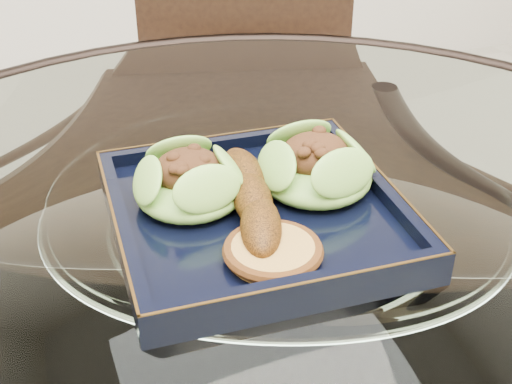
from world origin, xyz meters
name	(u,v)px	position (x,y,z in m)	size (l,w,h in m)	color
dining_table	(274,361)	(0.00, 0.00, 0.60)	(1.13, 1.13, 0.77)	white
dining_chair	(250,205)	(0.15, 0.47, 0.48)	(0.47, 0.47, 0.86)	black
navy_plate	(256,218)	(-0.01, 0.02, 0.77)	(0.27, 0.27, 0.02)	black
lettuce_wrap_left	(190,185)	(-0.07, 0.06, 0.80)	(0.11, 0.11, 0.04)	#69AB31
lettuce_wrap_right	(316,170)	(0.06, 0.04, 0.80)	(0.11, 0.11, 0.04)	#65A42F
roasted_plantain	(252,198)	(-0.02, 0.02, 0.80)	(0.18, 0.04, 0.03)	#5F320A
crumb_patty	(273,253)	(-0.03, -0.05, 0.79)	(0.08, 0.08, 0.01)	#C89042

